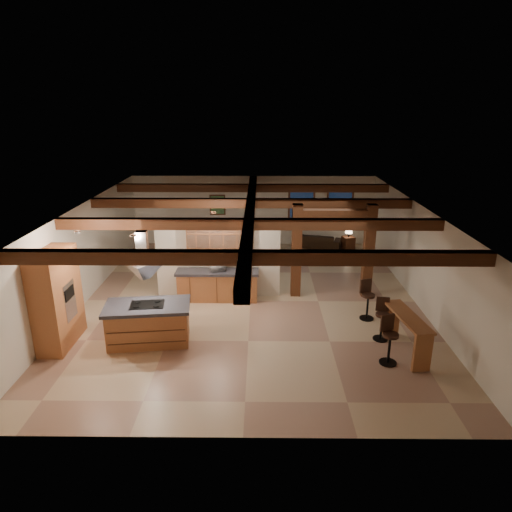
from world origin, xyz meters
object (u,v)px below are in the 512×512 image
Objects in this scene: dining_table at (238,265)px; bar_counter at (407,328)px; kitchen_island at (149,323)px; sofa at (317,241)px.

bar_counter is at bearing -71.98° from dining_table.
kitchen_island reaches higher than dining_table.
dining_table is (2.01, 4.82, -0.18)m from kitchen_island.
bar_counter reaches higher than sofa.
sofa is 8.54m from bar_counter.
kitchen_island is at bearing -133.70° from dining_table.
bar_counter reaches higher than dining_table.
bar_counter is at bearing -3.99° from kitchen_island.
kitchen_island is at bearing 176.01° from bar_counter.
dining_table is 4.47m from sofa.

